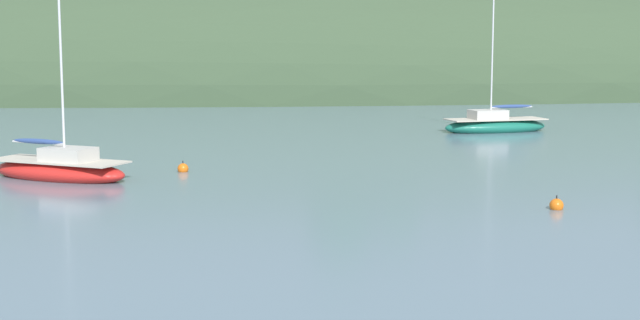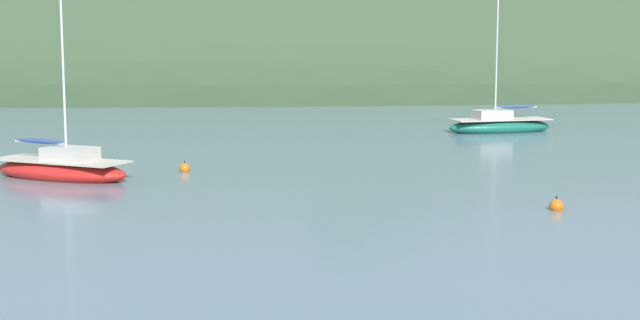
% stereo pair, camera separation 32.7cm
% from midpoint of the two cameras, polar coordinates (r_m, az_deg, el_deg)
% --- Properties ---
extents(far_shoreline_hill, '(150.00, 36.00, 28.85)m').
position_cam_midpoint_polar(far_shoreline_hill, '(89.56, -3.07, 4.25)').
color(far_shoreline_hill, '#384C33').
rests_on(far_shoreline_hill, ground).
extents(sailboat_red_portside, '(6.13, 4.63, 8.43)m').
position_cam_midpoint_polar(sailboat_red_portside, '(35.89, -15.68, -0.52)').
color(sailboat_red_portside, red).
rests_on(sailboat_red_portside, ground).
extents(sailboat_blue_center, '(6.50, 3.20, 9.30)m').
position_cam_midpoint_polar(sailboat_blue_center, '(53.04, 11.37, 2.17)').
color(sailboat_blue_center, '#196B56').
rests_on(sailboat_blue_center, ground).
extents(mooring_buoy_inner, '(0.44, 0.44, 0.54)m').
position_cam_midpoint_polar(mooring_buoy_inner, '(29.17, 14.94, -2.81)').
color(mooring_buoy_inner, orange).
rests_on(mooring_buoy_inner, ground).
extents(mooring_buoy_channel, '(0.44, 0.44, 0.54)m').
position_cam_midpoint_polar(mooring_buoy_channel, '(36.73, -8.25, -0.53)').
color(mooring_buoy_channel, orange).
rests_on(mooring_buoy_channel, ground).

